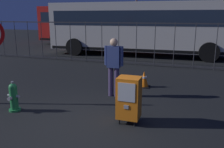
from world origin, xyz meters
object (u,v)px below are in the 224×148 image
pedestrian (114,64)px  bus_far (105,23)px  newspaper_box_primary (129,98)px  bus_near (141,26)px  traffic_cone (144,79)px  fire_hydrant (14,97)px

pedestrian → bus_far: bearing=111.7°
newspaper_box_primary → bus_near: (-1.77, 9.23, 1.14)m
bus_far → traffic_cone: bearing=-65.8°
traffic_cone → bus_far: (-5.35, 10.64, 1.45)m
newspaper_box_primary → fire_hydrant: bearing=-174.9°
traffic_cone → pedestrian: bearing=-118.3°
bus_near → fire_hydrant: bearing=-98.6°
pedestrian → newspaper_box_primary: bearing=-61.3°
fire_hydrant → pedestrian: size_ratio=0.45×
pedestrian → bus_far: (-4.71, 11.83, 0.76)m
newspaper_box_primary → pedestrian: (-0.87, 1.59, 0.38)m
newspaper_box_primary → traffic_cone: 2.81m
traffic_cone → fire_hydrant: bearing=-130.4°
fire_hydrant → newspaper_box_primary: size_ratio=0.73×
bus_near → bus_far: size_ratio=1.00×
pedestrian → traffic_cone: size_ratio=3.15×
pedestrian → bus_far: size_ratio=0.16×
traffic_cone → bus_far: 11.99m
traffic_cone → bus_near: 6.79m
newspaper_box_primary → pedestrian: size_ratio=0.61×
fire_hydrant → bus_far: size_ratio=0.07×
newspaper_box_primary → bus_near: bearing=100.8°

